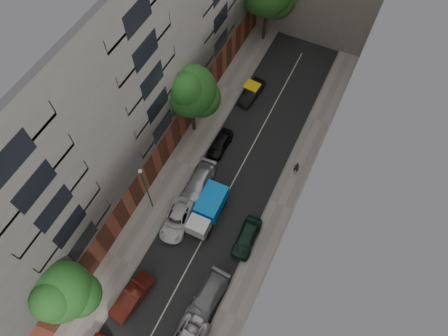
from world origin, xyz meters
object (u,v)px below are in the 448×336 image
Objects in this scene: car_left_3 at (199,183)px; tree_near at (62,294)px; car_left_1 at (132,297)px; car_left_2 at (177,220)px; car_left_5 at (252,92)px; car_right_2 at (247,237)px; lamp_post at (145,185)px; car_right_1 at (207,298)px; pedestrian at (296,168)px; car_left_4 at (220,144)px; tree_mid at (190,93)px; tarp_truck at (208,210)px.

tree_near reaches higher than car_left_3.
car_left_2 is at bearing 98.71° from car_left_1.
car_left_5 is at bearing 80.77° from car_left_2.
car_left_1 is at bearing -128.09° from car_right_2.
tree_near is (-3.09, -10.06, 4.86)m from car_left_2.
tree_near is 1.17× the size of lamp_post.
car_left_1 is 6.22m from tree_near.
car_right_1 is 14.92m from pedestrian.
car_left_4 is at bearing 88.33° from car_left_3.
pedestrian reaches higher than car_left_5.
tree_near reaches higher than car_left_5.
car_left_3 reaches higher than car_right_1.
car_left_2 is 4.66m from lamp_post.
tree_near is at bearing -88.95° from tree_mid.
tree_mid is (-3.46, 9.90, 5.34)m from car_left_2.
tree_near is at bearing -91.20° from lamp_post.
car_left_2 is 1.10× the size of car_right_2.
lamp_post reaches higher than car_right_2.
tarp_truck is 9.69m from pedestrian.
car_left_1 is at bearing -150.54° from car_right_1.
tree_near is at bearing 45.64° from pedestrian.
pedestrian is at bearing 31.96° from car_left_3.
pedestrian reaches higher than car_right_1.
car_left_2 is at bearing 35.68° from pedestrian.
tarp_truck is 3.25m from car_left_3.
car_left_2 is 3.04× the size of pedestrian.
lamp_post is (0.22, 10.46, -1.22)m from tree_near.
tree_mid is at bearing 136.63° from car_right_2.
lamp_post is at bearing -177.16° from car_right_2.
car_left_2 is 0.53× the size of tree_mid.
car_left_1 is 6.17m from car_right_1.
car_left_3 is at bearing 125.86° from car_right_1.
lamp_post is (0.58, -9.50, -1.70)m from tree_mid.
pedestrian is (10.98, 19.81, -4.59)m from tree_near.
car_left_5 is (-2.20, 14.92, -0.60)m from tarp_truck.
tree_mid is at bearing 125.98° from car_right_1.
tarp_truck is 1.10× the size of car_left_2.
car_left_5 is (0.00, 12.59, -0.05)m from car_left_3.
car_left_3 is 0.63× the size of tree_near.
car_left_2 is 0.68× the size of lamp_post.
tree_mid is (-5.70, 8.03, 4.70)m from tarp_truck.
car_left_3 is 9.60m from pedestrian.
car_right_1 is 10.70m from lamp_post.
lamp_post is 4.46× the size of pedestrian.
lamp_post is at bearing 118.42° from car_left_1.
car_left_3 reaches higher than car_left_5.
tarp_truck is 9.74m from car_left_1.
tree_near reaches higher than tarp_truck.
car_right_2 is 0.62× the size of lamp_post.
tree_near is 0.91× the size of tree_mid.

